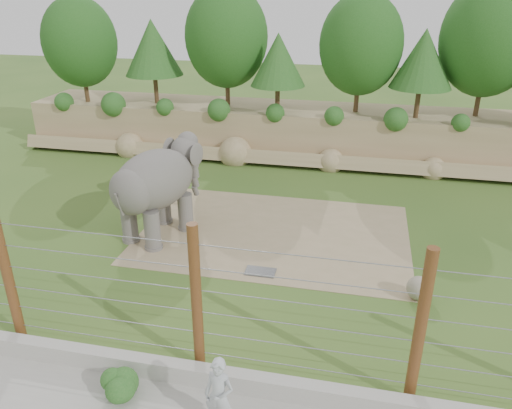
% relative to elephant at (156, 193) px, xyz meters
% --- Properties ---
extents(ground, '(90.00, 90.00, 0.00)m').
position_rel_elephant_xyz_m(ground, '(3.74, -1.96, -1.73)').
color(ground, '#375B21').
rests_on(ground, ground).
extents(back_embankment, '(30.00, 5.52, 8.77)m').
position_rel_elephant_xyz_m(back_embankment, '(4.32, 10.71, 2.24)').
color(back_embankment, '#957F57').
rests_on(back_embankment, ground).
extents(dirt_patch, '(10.00, 7.00, 0.02)m').
position_rel_elephant_xyz_m(dirt_patch, '(4.24, 1.04, -1.72)').
color(dirt_patch, '#96845E').
rests_on(dirt_patch, ground).
extents(drain_grate, '(1.00, 0.60, 0.03)m').
position_rel_elephant_xyz_m(drain_grate, '(4.29, -1.81, -1.69)').
color(drain_grate, '#262628').
rests_on(drain_grate, dirt_patch).
extents(elephant, '(3.17, 4.64, 3.46)m').
position_rel_elephant_xyz_m(elephant, '(0.00, 0.00, 0.00)').
color(elephant, '#625C57').
rests_on(elephant, ground).
extents(stone_ball, '(0.73, 0.73, 0.73)m').
position_rel_elephant_xyz_m(stone_ball, '(9.24, -2.26, -1.34)').
color(stone_ball, gray).
rests_on(stone_ball, dirt_patch).
extents(retaining_wall, '(26.00, 0.35, 0.50)m').
position_rel_elephant_xyz_m(retaining_wall, '(3.74, -6.96, -1.48)').
color(retaining_wall, '#A6A39A').
rests_on(retaining_wall, ground).
extents(barrier_fence, '(20.26, 0.26, 4.00)m').
position_rel_elephant_xyz_m(barrier_fence, '(3.74, -6.46, 0.27)').
color(barrier_fence, '#552A15').
rests_on(barrier_fence, ground).
extents(walkway_shrub, '(0.75, 0.75, 0.75)m').
position_rel_elephant_xyz_m(walkway_shrub, '(2.21, -7.76, -1.34)').
color(walkway_shrub, '#215C1F').
rests_on(walkway_shrub, walkway).
extents(zookeeper, '(0.74, 0.57, 1.83)m').
position_rel_elephant_xyz_m(zookeeper, '(4.74, -8.14, -0.80)').
color(zookeeper, '#B1B7BB').
rests_on(zookeeper, walkway).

